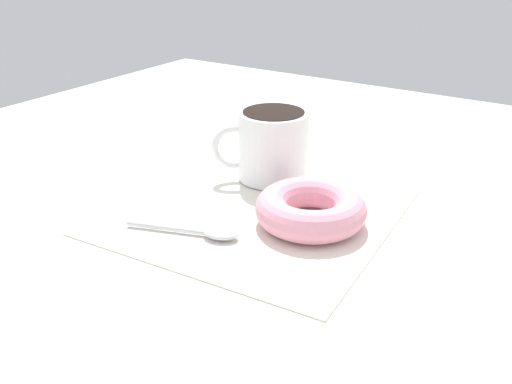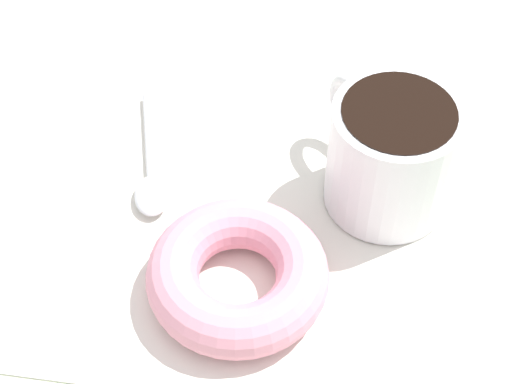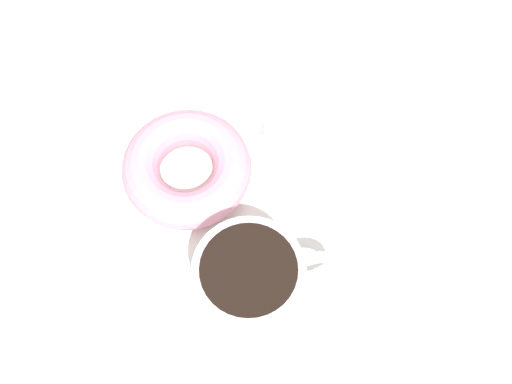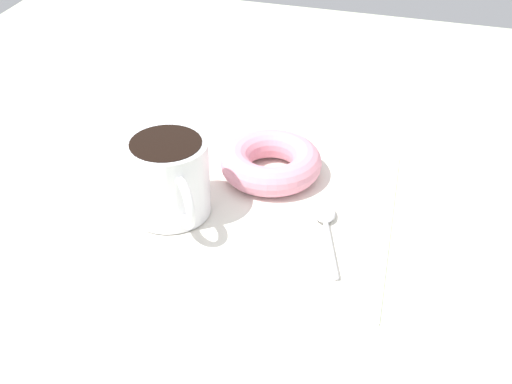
# 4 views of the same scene
# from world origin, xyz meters

# --- Properties ---
(ground_plane) EXTENTS (1.20, 1.20, 0.02)m
(ground_plane) POSITION_xyz_m (0.00, 0.00, -0.01)
(ground_plane) COLOR beige
(napkin) EXTENTS (0.31, 0.31, 0.00)m
(napkin) POSITION_xyz_m (-0.01, -0.01, 0.00)
(napkin) COLOR white
(napkin) RESTS_ON ground_plane
(coffee_cup) EXTENTS (0.09, 0.10, 0.08)m
(coffee_cup) POSITION_xyz_m (-0.09, -0.04, 0.05)
(coffee_cup) COLOR white
(coffee_cup) RESTS_ON napkin
(donut) EXTENTS (0.12, 0.12, 0.03)m
(donut) POSITION_xyz_m (-0.01, 0.06, 0.02)
(donut) COLOR pink
(donut) RESTS_ON napkin
(spoon) EXTENTS (0.05, 0.12, 0.01)m
(spoon) POSITION_xyz_m (0.07, -0.02, 0.01)
(spoon) COLOR silver
(spoon) RESTS_ON napkin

